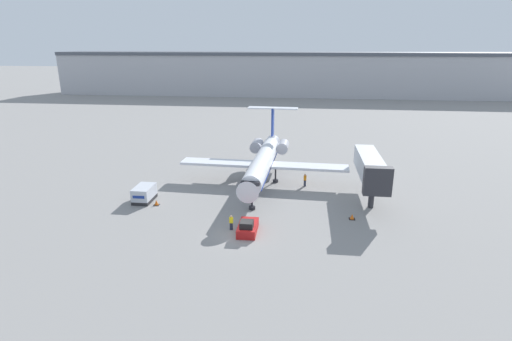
{
  "coord_description": "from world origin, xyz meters",
  "views": [
    {
      "loc": [
        6.02,
        -38.1,
        19.7
      ],
      "look_at": [
        0.0,
        12.3,
        3.4
      ],
      "focal_mm": 28.0,
      "sensor_mm": 36.0,
      "label": 1
    }
  ],
  "objects_px": {
    "luggage_cart": "(144,194)",
    "traffic_cone_left": "(156,203)",
    "worker_by_wing": "(305,180)",
    "traffic_cone_right": "(352,217)",
    "pushback_tug": "(248,227)",
    "airplane_main": "(264,160)",
    "worker_near_tug": "(231,222)",
    "jet_bridge": "(370,168)"
  },
  "relations": [
    {
      "from": "pushback_tug",
      "to": "luggage_cart",
      "type": "distance_m",
      "value": 16.4
    },
    {
      "from": "traffic_cone_right",
      "to": "worker_by_wing",
      "type": "bearing_deg",
      "value": 117.35
    },
    {
      "from": "pushback_tug",
      "to": "traffic_cone_right",
      "type": "height_order",
      "value": "pushback_tug"
    },
    {
      "from": "luggage_cart",
      "to": "worker_by_wing",
      "type": "relative_size",
      "value": 1.96
    },
    {
      "from": "worker_near_tug",
      "to": "traffic_cone_right",
      "type": "xyz_separation_m",
      "value": [
        13.55,
        4.44,
        -0.62
      ]
    },
    {
      "from": "traffic_cone_left",
      "to": "airplane_main",
      "type": "bearing_deg",
      "value": 39.05
    },
    {
      "from": "pushback_tug",
      "to": "jet_bridge",
      "type": "bearing_deg",
      "value": 37.96
    },
    {
      "from": "luggage_cart",
      "to": "worker_by_wing",
      "type": "xyz_separation_m",
      "value": [
        20.76,
        8.12,
        -0.01
      ]
    },
    {
      "from": "airplane_main",
      "to": "luggage_cart",
      "type": "bearing_deg",
      "value": -148.37
    },
    {
      "from": "worker_by_wing",
      "to": "traffic_cone_right",
      "type": "bearing_deg",
      "value": -62.65
    },
    {
      "from": "luggage_cart",
      "to": "traffic_cone_left",
      "type": "relative_size",
      "value": 5.21
    },
    {
      "from": "airplane_main",
      "to": "luggage_cart",
      "type": "distance_m",
      "value": 17.43
    },
    {
      "from": "airplane_main",
      "to": "luggage_cart",
      "type": "height_order",
      "value": "airplane_main"
    },
    {
      "from": "luggage_cart",
      "to": "jet_bridge",
      "type": "bearing_deg",
      "value": 7.45
    },
    {
      "from": "worker_near_tug",
      "to": "airplane_main",
      "type": "bearing_deg",
      "value": 83.07
    },
    {
      "from": "airplane_main",
      "to": "pushback_tug",
      "type": "distance_m",
      "value": 16.7
    },
    {
      "from": "luggage_cart",
      "to": "airplane_main",
      "type": "bearing_deg",
      "value": 31.63
    },
    {
      "from": "airplane_main",
      "to": "traffic_cone_right",
      "type": "bearing_deg",
      "value": -45.05
    },
    {
      "from": "traffic_cone_right",
      "to": "luggage_cart",
      "type": "bearing_deg",
      "value": 174.42
    },
    {
      "from": "worker_near_tug",
      "to": "jet_bridge",
      "type": "bearing_deg",
      "value": 33.61
    },
    {
      "from": "pushback_tug",
      "to": "traffic_cone_right",
      "type": "relative_size",
      "value": 5.55
    },
    {
      "from": "airplane_main",
      "to": "worker_by_wing",
      "type": "height_order",
      "value": "airplane_main"
    },
    {
      "from": "worker_near_tug",
      "to": "jet_bridge",
      "type": "relative_size",
      "value": 0.14
    },
    {
      "from": "worker_by_wing",
      "to": "traffic_cone_right",
      "type": "relative_size",
      "value": 2.65
    },
    {
      "from": "jet_bridge",
      "to": "luggage_cart",
      "type": "bearing_deg",
      "value": -172.55
    },
    {
      "from": "pushback_tug",
      "to": "jet_bridge",
      "type": "relative_size",
      "value": 0.31
    },
    {
      "from": "airplane_main",
      "to": "luggage_cart",
      "type": "xyz_separation_m",
      "value": [
        -14.69,
        -9.05,
        -2.45
      ]
    },
    {
      "from": "traffic_cone_left",
      "to": "traffic_cone_right",
      "type": "bearing_deg",
      "value": -3.2
    },
    {
      "from": "worker_by_wing",
      "to": "traffic_cone_right",
      "type": "height_order",
      "value": "worker_by_wing"
    },
    {
      "from": "traffic_cone_right",
      "to": "jet_bridge",
      "type": "bearing_deg",
      "value": 67.1
    },
    {
      "from": "pushback_tug",
      "to": "worker_by_wing",
      "type": "bearing_deg",
      "value": 68.45
    },
    {
      "from": "worker_near_tug",
      "to": "worker_by_wing",
      "type": "xyz_separation_m",
      "value": [
        8.02,
        15.13,
        0.08
      ]
    },
    {
      "from": "pushback_tug",
      "to": "worker_near_tug",
      "type": "distance_m",
      "value": 1.95
    },
    {
      "from": "traffic_cone_left",
      "to": "jet_bridge",
      "type": "bearing_deg",
      "value": 10.51
    },
    {
      "from": "luggage_cart",
      "to": "worker_near_tug",
      "type": "distance_m",
      "value": 14.54
    },
    {
      "from": "pushback_tug",
      "to": "traffic_cone_left",
      "type": "xyz_separation_m",
      "value": [
        -12.58,
        6.19,
        -0.27
      ]
    },
    {
      "from": "airplane_main",
      "to": "traffic_cone_left",
      "type": "xyz_separation_m",
      "value": [
        -12.65,
        -10.26,
        -3.12
      ]
    },
    {
      "from": "pushback_tug",
      "to": "worker_near_tug",
      "type": "bearing_deg",
      "value": 167.9
    },
    {
      "from": "airplane_main",
      "to": "pushback_tug",
      "type": "bearing_deg",
      "value": -90.23
    },
    {
      "from": "pushback_tug",
      "to": "traffic_cone_left",
      "type": "bearing_deg",
      "value": 153.79
    },
    {
      "from": "pushback_tug",
      "to": "traffic_cone_left",
      "type": "height_order",
      "value": "pushback_tug"
    },
    {
      "from": "worker_near_tug",
      "to": "jet_bridge",
      "type": "xyz_separation_m",
      "value": [
        16.23,
        10.79,
        3.54
      ]
    }
  ]
}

